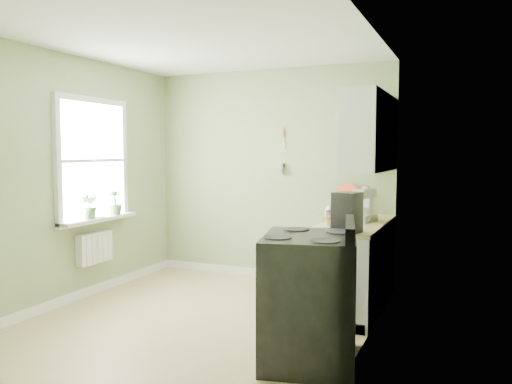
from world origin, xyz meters
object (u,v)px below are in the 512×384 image
at_px(stand_mixer, 364,206).
at_px(coffee_maker, 347,214).
at_px(stove, 310,298).
at_px(kettle, 329,214).

relative_size(stand_mixer, coffee_maker, 1.03).
bearing_deg(stove, coffee_maker, 83.28).
height_order(stand_mixer, kettle, stand_mixer).
xyz_separation_m(kettle, coffee_maker, (0.32, -0.57, 0.09)).
height_order(stove, coffee_maker, coffee_maker).
height_order(stove, kettle, stove).
bearing_deg(stove, stand_mixer, 86.92).
distance_m(stand_mixer, kettle, 0.41).
bearing_deg(coffee_maker, stand_mixer, 90.52).
bearing_deg(kettle, coffee_maker, -60.26).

